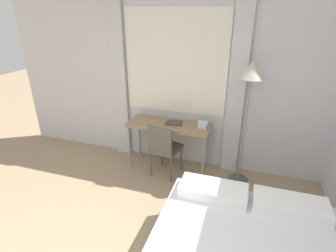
{
  "coord_description": "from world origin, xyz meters",
  "views": [
    {
      "loc": [
        1.09,
        -0.93,
        2.32
      ],
      "look_at": [
        0.13,
        2.05,
        0.91
      ],
      "focal_mm": 28.0,
      "sensor_mm": 36.0,
      "label": 1
    }
  ],
  "objects_px": {
    "telephone": "(203,125)",
    "book": "(174,123)",
    "standing_lamp": "(251,83)",
    "desk_chair": "(164,147)",
    "desk": "(169,128)"
  },
  "relations": [
    {
      "from": "standing_lamp",
      "to": "book",
      "type": "distance_m",
      "value": 1.23
    },
    {
      "from": "desk",
      "to": "book",
      "type": "height_order",
      "value": "book"
    },
    {
      "from": "telephone",
      "to": "book",
      "type": "xyz_separation_m",
      "value": [
        -0.43,
        0.0,
        -0.03
      ]
    },
    {
      "from": "desk",
      "to": "book",
      "type": "distance_m",
      "value": 0.12
    },
    {
      "from": "desk_chair",
      "to": "standing_lamp",
      "type": "height_order",
      "value": "standing_lamp"
    },
    {
      "from": "standing_lamp",
      "to": "desk",
      "type": "bearing_deg",
      "value": 178.86
    },
    {
      "from": "telephone",
      "to": "book",
      "type": "relative_size",
      "value": 0.58
    },
    {
      "from": "desk",
      "to": "standing_lamp",
      "type": "xyz_separation_m",
      "value": [
        1.08,
        -0.02,
        0.78
      ]
    },
    {
      "from": "telephone",
      "to": "standing_lamp",
      "type": "bearing_deg",
      "value": -4.86
    },
    {
      "from": "desk",
      "to": "book",
      "type": "bearing_deg",
      "value": 22.48
    },
    {
      "from": "desk_chair",
      "to": "telephone",
      "type": "height_order",
      "value": "telephone"
    },
    {
      "from": "telephone",
      "to": "book",
      "type": "bearing_deg",
      "value": 179.79
    },
    {
      "from": "telephone",
      "to": "book",
      "type": "distance_m",
      "value": 0.43
    },
    {
      "from": "desk",
      "to": "telephone",
      "type": "relative_size",
      "value": 8.12
    },
    {
      "from": "standing_lamp",
      "to": "telephone",
      "type": "height_order",
      "value": "standing_lamp"
    }
  ]
}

